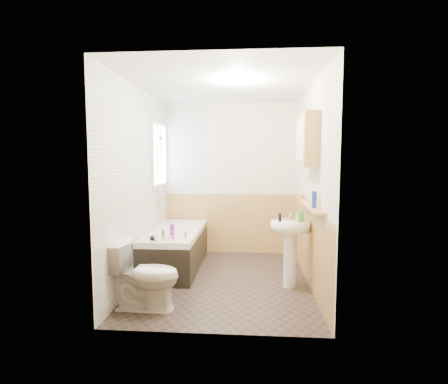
{
  "coord_description": "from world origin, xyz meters",
  "views": [
    {
      "loc": [
        0.34,
        -4.42,
        1.59
      ],
      "look_at": [
        0.0,
        0.15,
        1.15
      ],
      "focal_mm": 28.0,
      "sensor_mm": 36.0,
      "label": 1
    }
  ],
  "objects_px": {
    "sink": "(290,240)",
    "medicine_cabinet": "(307,140)",
    "pine_shelf": "(308,205)",
    "bathtub": "(176,247)",
    "toilet": "(145,275)"
  },
  "relations": [
    {
      "from": "sink",
      "to": "medicine_cabinet",
      "type": "height_order",
      "value": "medicine_cabinet"
    },
    {
      "from": "pine_shelf",
      "to": "medicine_cabinet",
      "type": "height_order",
      "value": "medicine_cabinet"
    },
    {
      "from": "medicine_cabinet",
      "to": "bathtub",
      "type": "bearing_deg",
      "value": 157.86
    },
    {
      "from": "bathtub",
      "to": "toilet",
      "type": "height_order",
      "value": "toilet"
    },
    {
      "from": "pine_shelf",
      "to": "medicine_cabinet",
      "type": "bearing_deg",
      "value": 167.09
    },
    {
      "from": "bathtub",
      "to": "medicine_cabinet",
      "type": "distance_m",
      "value": 2.41
    },
    {
      "from": "bathtub",
      "to": "sink",
      "type": "distance_m",
      "value": 1.73
    },
    {
      "from": "sink",
      "to": "pine_shelf",
      "type": "relative_size",
      "value": 0.61
    },
    {
      "from": "toilet",
      "to": "medicine_cabinet",
      "type": "bearing_deg",
      "value": -65.33
    },
    {
      "from": "pine_shelf",
      "to": "medicine_cabinet",
      "type": "relative_size",
      "value": 2.22
    },
    {
      "from": "bathtub",
      "to": "sink",
      "type": "height_order",
      "value": "sink"
    },
    {
      "from": "bathtub",
      "to": "sink",
      "type": "xyz_separation_m",
      "value": [
        1.57,
        -0.67,
        0.3
      ]
    },
    {
      "from": "sink",
      "to": "toilet",
      "type": "bearing_deg",
      "value": -157.83
    },
    {
      "from": "toilet",
      "to": "sink",
      "type": "distance_m",
      "value": 1.78
    },
    {
      "from": "toilet",
      "to": "sink",
      "type": "xyz_separation_m",
      "value": [
        1.6,
        0.75,
        0.23
      ]
    }
  ]
}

